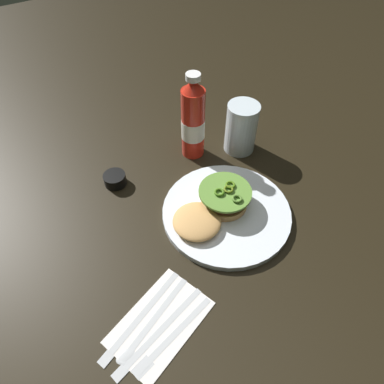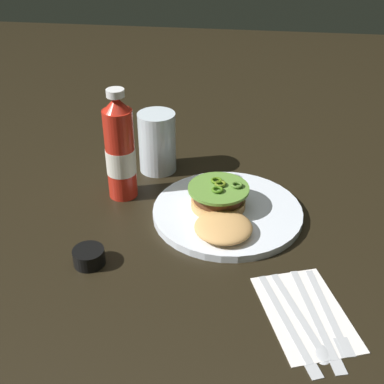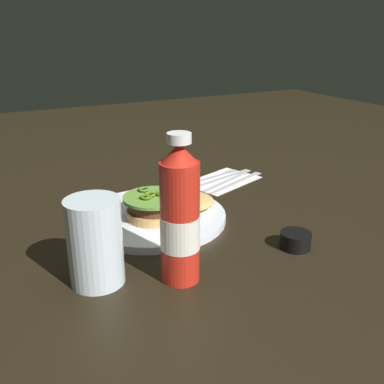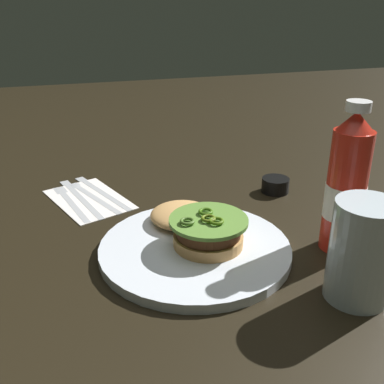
% 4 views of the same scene
% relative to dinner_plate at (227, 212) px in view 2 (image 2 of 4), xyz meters
% --- Properties ---
extents(ground_plane, '(3.00, 3.00, 0.00)m').
position_rel_dinner_plate_xyz_m(ground_plane, '(0.06, -0.09, -0.01)').
color(ground_plane, black).
extents(dinner_plate, '(0.30, 0.30, 0.02)m').
position_rel_dinner_plate_xyz_m(dinner_plate, '(0.00, 0.00, 0.00)').
color(dinner_plate, white).
rests_on(dinner_plate, ground_plane).
extents(burger_sandwich, '(0.20, 0.13, 0.05)m').
position_rel_dinner_plate_xyz_m(burger_sandwich, '(0.03, -0.01, 0.03)').
color(burger_sandwich, tan).
rests_on(burger_sandwich, dinner_plate).
extents(ketchup_bottle, '(0.06, 0.06, 0.24)m').
position_rel_dinner_plate_xyz_m(ketchup_bottle, '(-0.05, -0.23, 0.10)').
color(ketchup_bottle, red).
rests_on(ketchup_bottle, ground_plane).
extents(water_glass, '(0.08, 0.08, 0.14)m').
position_rel_dinner_plate_xyz_m(water_glass, '(-0.17, -0.17, 0.06)').
color(water_glass, silver).
rests_on(water_glass, ground_plane).
extents(condiment_cup, '(0.06, 0.06, 0.03)m').
position_rel_dinner_plate_xyz_m(condiment_cup, '(0.18, -0.23, 0.01)').
color(condiment_cup, black).
rests_on(condiment_cup, ground_plane).
extents(napkin, '(0.22, 0.18, 0.00)m').
position_rel_dinner_plate_xyz_m(napkin, '(0.25, 0.14, -0.01)').
color(napkin, white).
rests_on(napkin, ground_plane).
extents(steak_knife, '(0.20, 0.09, 0.00)m').
position_rel_dinner_plate_xyz_m(steak_knife, '(0.29, 0.12, -0.00)').
color(steak_knife, silver).
rests_on(steak_knife, napkin).
extents(spoon_utensil, '(0.18, 0.09, 0.00)m').
position_rel_dinner_plate_xyz_m(spoon_utensil, '(0.28, 0.14, -0.00)').
color(spoon_utensil, silver).
rests_on(spoon_utensil, napkin).
extents(butter_knife, '(0.21, 0.07, 0.00)m').
position_rel_dinner_plate_xyz_m(butter_knife, '(0.28, 0.16, -0.00)').
color(butter_knife, silver).
rests_on(butter_knife, napkin).
extents(fork_utensil, '(0.19, 0.06, 0.00)m').
position_rel_dinner_plate_xyz_m(fork_utensil, '(0.26, 0.18, -0.00)').
color(fork_utensil, silver).
rests_on(fork_utensil, napkin).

